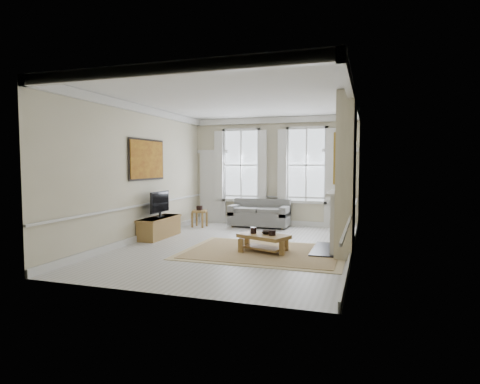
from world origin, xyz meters
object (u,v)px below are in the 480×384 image
(side_table, at_px, (200,214))
(tv_stand, at_px, (160,227))
(sofa, at_px, (260,215))
(coffee_table, at_px, (264,238))

(side_table, bearing_deg, tv_stand, -98.10)
(side_table, bearing_deg, sofa, 19.87)
(coffee_table, height_order, tv_stand, tv_stand)
(sofa, relative_size, tv_stand, 1.19)
(side_table, distance_m, tv_stand, 2.00)
(coffee_table, distance_m, tv_stand, 3.20)
(sofa, bearing_deg, coffee_table, -73.59)
(side_table, height_order, tv_stand, tv_stand)
(sofa, xyz_separation_m, side_table, (-1.76, -0.64, 0.05))
(sofa, relative_size, side_table, 3.49)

